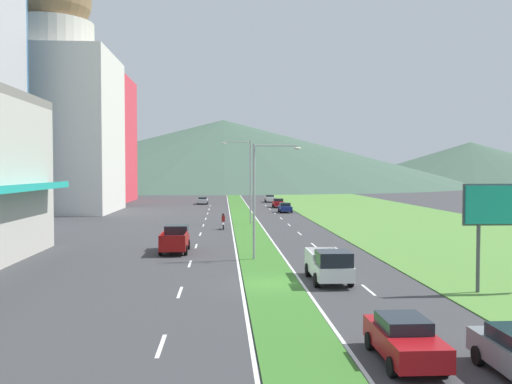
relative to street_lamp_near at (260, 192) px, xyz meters
name	(u,v)px	position (x,y,z in m)	size (l,w,h in m)	color
ground_plane	(272,285)	(0.10, -8.89, -4.96)	(600.00, 600.00, 0.00)	#38383A
grass_median	(240,210)	(0.10, 51.11, -4.93)	(3.20, 240.00, 0.06)	#387028
grass_verge_right	(364,209)	(20.70, 51.11, -4.93)	(24.00, 240.00, 0.06)	#518438
lane_dash_left_1	(161,346)	(-5.00, -19.75, -4.96)	(0.16, 2.80, 0.01)	silver
lane_dash_left_2	(180,292)	(-5.00, -10.62, -4.96)	(0.16, 2.80, 0.01)	silver
lane_dash_left_3	(190,264)	(-5.00, -1.49, -4.96)	(0.16, 2.80, 0.01)	silver
lane_dash_left_4	(196,246)	(-5.00, 7.65, -4.96)	(0.16, 2.80, 0.01)	silver
lane_dash_left_5	(200,234)	(-5.00, 16.78, -4.96)	(0.16, 2.80, 0.01)	silver
lane_dash_left_6	(203,225)	(-5.00, 25.92, -4.96)	(0.16, 2.80, 0.01)	silver
lane_dash_left_7	(206,219)	(-5.00, 35.05, -4.96)	(0.16, 2.80, 0.01)	silver
lane_dash_left_8	(208,213)	(-5.00, 44.18, -4.96)	(0.16, 2.80, 0.01)	silver
lane_dash_left_9	(209,209)	(-5.00, 53.32, -4.96)	(0.16, 2.80, 0.01)	silver
lane_dash_left_10	(210,206)	(-5.00, 62.45, -4.96)	(0.16, 2.80, 0.01)	silver
lane_dash_right_1	(430,341)	(5.20, -19.75, -4.96)	(0.16, 2.80, 0.01)	silver
lane_dash_right_2	(368,290)	(5.20, -10.62, -4.96)	(0.16, 2.80, 0.01)	silver
lane_dash_right_3	(335,262)	(5.20, -1.49, -4.96)	(0.16, 2.80, 0.01)	silver
lane_dash_right_4	(314,245)	(5.20, 7.65, -4.96)	(0.16, 2.80, 0.01)	silver
lane_dash_right_5	(300,233)	(5.20, 16.78, -4.96)	(0.16, 2.80, 0.01)	silver
lane_dash_right_6	(289,225)	(5.20, 25.92, -4.96)	(0.16, 2.80, 0.01)	silver
lane_dash_right_7	(281,218)	(5.20, 35.05, -4.96)	(0.16, 2.80, 0.01)	silver
lane_dash_right_8	(275,213)	(5.20, 44.18, -4.96)	(0.16, 2.80, 0.01)	silver
lane_dash_right_9	(270,209)	(5.20, 53.32, -4.96)	(0.16, 2.80, 0.01)	silver
lane_dash_right_10	(266,206)	(5.20, 62.45, -4.96)	(0.16, 2.80, 0.01)	silver
edge_line_median_left	(229,210)	(-1.65, 51.11, -4.96)	(0.16, 240.00, 0.01)	silver
edge_line_median_right	(251,210)	(1.85, 51.11, -4.96)	(0.16, 240.00, 0.01)	silver
domed_building	(53,106)	(-29.09, 49.14, 11.54)	(18.82, 18.82, 39.01)	silver
midrise_colored	(89,140)	(-30.62, 79.12, 7.89)	(17.31, 17.31, 25.71)	#D83847
hill_far_left	(15,159)	(-116.69, 275.61, 7.77)	(140.76, 140.76, 25.46)	#3D5647
hill_far_center	(224,152)	(-2.30, 215.03, 9.71)	(219.41, 219.41, 29.35)	#3D5647
hill_far_right	(470,163)	(115.96, 222.31, 5.07)	(131.79, 131.79, 20.06)	#3D5647
street_lamp_near	(260,192)	(0.00, 0.00, 0.00)	(3.52, 0.32, 8.45)	#99999E
street_lamp_mid	(247,176)	(0.24, 26.66, 0.85)	(3.54, 0.37, 10.07)	#99999E
billboard_roadside	(512,210)	(12.56, -11.81, -0.55)	(5.31, 0.28, 5.81)	#4C4C51
car_0	(270,198)	(6.94, 73.91, -4.19)	(1.95, 4.53, 1.48)	silver
car_1	(404,339)	(3.46, -21.96, -4.18)	(1.90, 4.36, 1.51)	maroon
car_2	(278,203)	(7.02, 57.22, -4.17)	(1.98, 4.26, 1.58)	maroon
car_3	(203,200)	(-6.56, 67.92, -4.24)	(1.97, 4.77, 1.37)	#B2B2B7
car_4	(285,208)	(6.93, 45.65, -4.20)	(1.94, 4.16, 1.50)	navy
pickup_truck_0	(329,266)	(3.47, -8.42, -3.98)	(2.18, 5.40, 2.00)	silver
pickup_truck_1	(175,239)	(-6.50, 4.49, -3.98)	(2.18, 5.40, 2.00)	maroon
motorcycle_rider	(223,223)	(-2.64, 21.29, -4.22)	(0.36, 2.00, 1.80)	black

